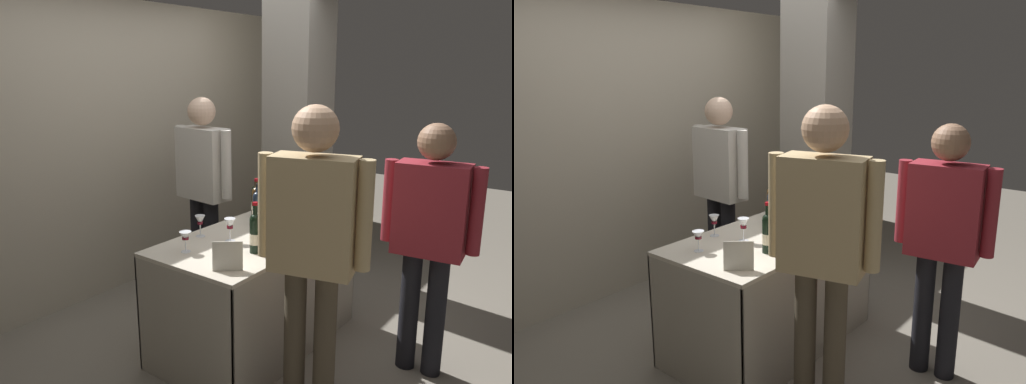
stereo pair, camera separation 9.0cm
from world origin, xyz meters
TOP-DOWN VIEW (x-y plane):
  - ground_plane at (0.00, 0.00)m, footprint 12.00×12.00m
  - back_partition at (0.00, 1.60)m, footprint 6.56×0.12m
  - concrete_pillar at (1.39, 0.56)m, footprint 0.48×0.48m
  - tasting_table at (0.00, 0.00)m, footprint 1.44×0.78m
  - featured_wine_bottle at (0.20, -0.04)m, footprint 0.07×0.07m
  - display_bottle_0 at (-0.26, -0.19)m, footprint 0.07×0.07m
  - display_bottle_1 at (0.09, 0.05)m, footprint 0.07×0.07m
  - display_bottle_2 at (0.19, 0.14)m, footprint 0.07×0.07m
  - display_bottle_3 at (0.36, 0.27)m, footprint 0.08×0.08m
  - wine_glass_near_vendor at (-0.24, 0.28)m, footprint 0.07×0.07m
  - wine_glass_mid at (-0.20, 0.06)m, footprint 0.07×0.07m
  - wine_glass_near_taster at (-0.51, 0.15)m, footprint 0.08×0.08m
  - flower_vase at (0.33, -0.09)m, footprint 0.11×0.12m
  - brochure_stand at (-0.58, -0.24)m, footprint 0.13×0.15m
  - vendor_presenter at (0.42, 0.87)m, footprint 0.25×0.62m
  - taster_foreground_right at (-0.43, -0.69)m, footprint 0.31×0.59m
  - taster_foreground_left at (0.36, -1.04)m, footprint 0.25×0.58m

SIDE VIEW (x-z plane):
  - ground_plane at x=0.00m, z-range 0.00..0.00m
  - tasting_table at x=0.00m, z-range 0.15..0.95m
  - brochure_stand at x=-0.58m, z-range 0.80..0.96m
  - wine_glass_near_taster at x=-0.51m, z-range 0.83..0.96m
  - flower_vase at x=0.33m, z-range 0.71..1.08m
  - wine_glass_near_vendor at x=-0.24m, z-range 0.83..0.98m
  - wine_glass_mid at x=-0.20m, z-range 0.83..0.99m
  - display_bottle_3 at x=0.36m, z-range 0.78..1.06m
  - display_bottle_0 at x=-0.26m, z-range 0.77..1.08m
  - display_bottle_1 at x=0.09m, z-range 0.77..1.10m
  - featured_wine_bottle at x=0.20m, z-range 0.77..1.11m
  - display_bottle_2 at x=0.19m, z-range 0.77..1.11m
  - taster_foreground_left at x=0.36m, z-range 0.15..1.74m
  - vendor_presenter at x=0.42m, z-range 0.17..1.84m
  - taster_foreground_right at x=-0.43m, z-range 0.18..1.90m
  - back_partition at x=0.00m, z-range 0.00..2.45m
  - concrete_pillar at x=1.39m, z-range 0.00..3.01m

